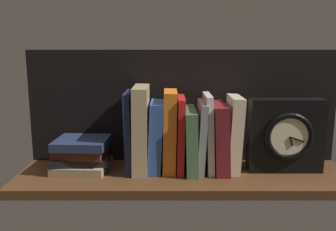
{
  "coord_description": "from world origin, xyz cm",
  "views": [
    {
      "loc": [
        -4.4,
        -96.4,
        35.3
      ],
      "look_at": [
        -4.61,
        3.13,
        15.68
      ],
      "focal_mm": 39.11,
      "sensor_mm": 36.0,
      "label": 1
    }
  ],
  "objects": [
    {
      "name": "book_red_requiem",
      "position": [
        -0.88,
        3.13,
        10.41
      ],
      "size": [
        2.27,
        13.63,
        20.85
      ],
      "primitive_type": "cube",
      "rotation": [
        0.0,
        0.02,
        0.0
      ],
      "color": "red",
      "rests_on": "ground_plane"
    },
    {
      "name": "book_orange_pandolfini",
      "position": [
        -3.91,
        3.13,
        11.27
      ],
      "size": [
        3.97,
        12.25,
        22.61
      ],
      "primitive_type": "cube",
      "rotation": [
        0.0,
        0.02,
        0.0
      ],
      "color": "orange",
      "rests_on": "ground_plane"
    },
    {
      "name": "book_gray_chess",
      "position": [
        4.79,
        3.13,
        9.73
      ],
      "size": [
        2.88,
        14.27,
        19.53
      ],
      "primitive_type": "cube",
      "rotation": [
        0.0,
        0.05,
        0.0
      ],
      "color": "gray",
      "rests_on": "ground_plane"
    },
    {
      "name": "book_white_catcher",
      "position": [
        6.95,
        3.13,
        10.8
      ],
      "size": [
        2.65,
        12.89,
        21.65
      ],
      "primitive_type": "cube",
      "rotation": [
        0.0,
        -0.04,
        0.0
      ],
      "color": "silver",
      "rests_on": "ground_plane"
    },
    {
      "name": "book_maroon_dawkins",
      "position": [
        10.04,
        3.13,
        9.46
      ],
      "size": [
        4.64,
        15.2,
        19.07
      ],
      "primitive_type": "cube",
      "rotation": [
        0.0,
        -0.04,
        0.0
      ],
      "color": "maroon",
      "rests_on": "ground_plane"
    },
    {
      "name": "book_tan_shortstories",
      "position": [
        -11.96,
        3.13,
        11.9
      ],
      "size": [
        4.3,
        14.6,
        23.85
      ],
      "primitive_type": "cube",
      "rotation": [
        0.0,
        0.01,
        0.0
      ],
      "color": "tan",
      "rests_on": "ground_plane"
    },
    {
      "name": "book_cream_twain",
      "position": [
        13.9,
        3.13,
        10.51
      ],
      "size": [
        4.2,
        12.27,
        21.15
      ],
      "primitive_type": "cube",
      "rotation": [
        0.0,
        0.04,
        0.0
      ],
      "color": "beige",
      "rests_on": "ground_plane"
    },
    {
      "name": "back_panel",
      "position": [
        0.0,
        11.98,
        16.77
      ],
      "size": [
        91.83,
        1.2,
        33.54
      ],
      "primitive_type": "cube",
      "color": "black",
      "rests_on": "ground_plane"
    },
    {
      "name": "book_stack_side",
      "position": [
        -28.76,
        2.6,
        4.48
      ],
      "size": [
        16.68,
        14.52,
        9.18
      ],
      "color": "#9E8966",
      "rests_on": "ground_plane"
    },
    {
      "name": "book_blue_modern",
      "position": [
        -7.81,
        3.13,
        9.74
      ],
      "size": [
        4.62,
        12.51,
        19.64
      ],
      "primitive_type": "cube",
      "rotation": [
        0.0,
        0.05,
        0.0
      ],
      "color": "#2D4C8E",
      "rests_on": "ground_plane"
    },
    {
      "name": "framed_clock",
      "position": [
        28.31,
        1.88,
        10.3
      ],
      "size": [
        20.48,
        6.69,
        20.48
      ],
      "color": "black",
      "rests_on": "ground_plane"
    },
    {
      "name": "ground_plane",
      "position": [
        0.0,
        0.0,
        -1.25
      ],
      "size": [
        91.83,
        25.17,
        2.5
      ],
      "primitive_type": "cube",
      "color": "#4C2D19"
    },
    {
      "name": "book_green_romantic",
      "position": [
        1.95,
        3.13,
        8.68
      ],
      "size": [
        3.63,
        16.5,
        17.45
      ],
      "primitive_type": "cube",
      "rotation": [
        0.0,
        -0.03,
        0.0
      ],
      "color": "#476B44",
      "rests_on": "ground_plane"
    },
    {
      "name": "book_navy_bierce",
      "position": [
        -15.16,
        3.13,
        11.16
      ],
      "size": [
        2.19,
        13.59,
        22.34
      ],
      "primitive_type": "cube",
      "rotation": [
        0.0,
        -0.02,
        0.0
      ],
      "color": "#192147",
      "rests_on": "ground_plane"
    }
  ]
}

